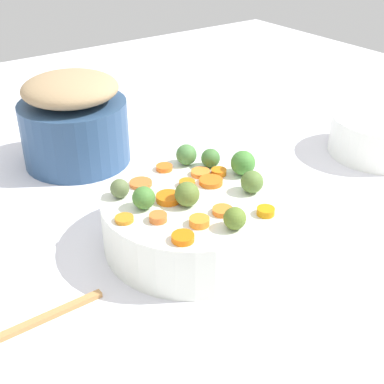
# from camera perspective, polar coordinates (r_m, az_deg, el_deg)

# --- Properties ---
(tabletop) EXTENTS (2.40, 2.40, 0.02)m
(tabletop) POSITION_cam_1_polar(r_m,az_deg,el_deg) (0.94, 0.87, -4.09)
(tabletop) COLOR white
(tabletop) RESTS_ON ground
(serving_bowl_carrots) EXTENTS (0.29, 0.29, 0.09)m
(serving_bowl_carrots) POSITION_cam_1_polar(r_m,az_deg,el_deg) (0.86, 0.00, -3.13)
(serving_bowl_carrots) COLOR white
(serving_bowl_carrots) RESTS_ON tabletop
(metal_pot) EXTENTS (0.23, 0.23, 0.14)m
(metal_pot) POSITION_cam_1_polar(r_m,az_deg,el_deg) (1.15, -12.62, 6.39)
(metal_pot) COLOR navy
(metal_pot) RESTS_ON tabletop
(stuffing_mound) EXTENTS (0.20, 0.20, 0.06)m
(stuffing_mound) POSITION_cam_1_polar(r_m,az_deg,el_deg) (1.11, -13.18, 10.97)
(stuffing_mound) COLOR tan
(stuffing_mound) RESTS_ON metal_pot
(carrot_slice_0) EXTENTS (0.04, 0.04, 0.01)m
(carrot_slice_0) POSITION_cam_1_polar(r_m,az_deg,el_deg) (0.88, -5.62, 0.96)
(carrot_slice_0) COLOR orange
(carrot_slice_0) RESTS_ON serving_bowl_carrots
(carrot_slice_1) EXTENTS (0.04, 0.04, 0.01)m
(carrot_slice_1) POSITION_cam_1_polar(r_m,az_deg,el_deg) (0.80, 3.36, -2.06)
(carrot_slice_1) COLOR orange
(carrot_slice_1) RESTS_ON serving_bowl_carrots
(carrot_slice_2) EXTENTS (0.03, 0.03, 0.01)m
(carrot_slice_2) POSITION_cam_1_polar(r_m,az_deg,el_deg) (0.74, -1.00, -5.01)
(carrot_slice_2) COLOR orange
(carrot_slice_2) RESTS_ON serving_bowl_carrots
(carrot_slice_3) EXTENTS (0.04, 0.04, 0.01)m
(carrot_slice_3) POSITION_cam_1_polar(r_m,az_deg,el_deg) (0.77, 0.81, -3.24)
(carrot_slice_3) COLOR orange
(carrot_slice_3) RESTS_ON serving_bowl_carrots
(carrot_slice_4) EXTENTS (0.04, 0.04, 0.01)m
(carrot_slice_4) POSITION_cam_1_polar(r_m,az_deg,el_deg) (0.87, -0.62, 1.01)
(carrot_slice_4) COLOR orange
(carrot_slice_4) RESTS_ON serving_bowl_carrots
(carrot_slice_5) EXTENTS (0.03, 0.03, 0.01)m
(carrot_slice_5) POSITION_cam_1_polar(r_m,az_deg,el_deg) (0.92, -3.05, 2.68)
(carrot_slice_5) COLOR orange
(carrot_slice_5) RESTS_ON serving_bowl_carrots
(carrot_slice_6) EXTENTS (0.03, 0.03, 0.01)m
(carrot_slice_6) POSITION_cam_1_polar(r_m,az_deg,el_deg) (0.80, 8.06, -2.11)
(carrot_slice_6) COLOR orange
(carrot_slice_6) RESTS_ON serving_bowl_carrots
(carrot_slice_7) EXTENTS (0.04, 0.04, 0.01)m
(carrot_slice_7) POSITION_cam_1_polar(r_m,az_deg,el_deg) (0.90, 0.94, 2.11)
(carrot_slice_7) COLOR orange
(carrot_slice_7) RESTS_ON serving_bowl_carrots
(carrot_slice_8) EXTENTS (0.03, 0.03, 0.01)m
(carrot_slice_8) POSITION_cam_1_polar(r_m,az_deg,el_deg) (0.78, -3.72, -2.80)
(carrot_slice_8) COLOR orange
(carrot_slice_8) RESTS_ON serving_bowl_carrots
(carrot_slice_9) EXTENTS (0.05, 0.05, 0.01)m
(carrot_slice_9) POSITION_cam_1_polar(r_m,az_deg,el_deg) (0.83, -2.60, -0.64)
(carrot_slice_9) COLOR orange
(carrot_slice_9) RESTS_ON serving_bowl_carrots
(carrot_slice_10) EXTENTS (0.04, 0.04, 0.01)m
(carrot_slice_10) POSITION_cam_1_polar(r_m,az_deg,el_deg) (0.79, -7.41, -2.94)
(carrot_slice_10) COLOR orange
(carrot_slice_10) RESTS_ON serving_bowl_carrots
(carrot_slice_11) EXTENTS (0.05, 0.05, 0.01)m
(carrot_slice_11) POSITION_cam_1_polar(r_m,az_deg,el_deg) (0.88, 2.08, 1.16)
(carrot_slice_11) COLOR orange
(carrot_slice_11) RESTS_ON serving_bowl_carrots
(carrot_slice_12) EXTENTS (0.04, 0.04, 0.01)m
(carrot_slice_12) POSITION_cam_1_polar(r_m,az_deg,el_deg) (0.91, 2.95, 2.20)
(carrot_slice_12) COLOR orange
(carrot_slice_12) RESTS_ON serving_bowl_carrots
(brussels_sprout_0) EXTENTS (0.04, 0.04, 0.04)m
(brussels_sprout_0) POSITION_cam_1_polar(r_m,az_deg,el_deg) (0.85, 6.58, 1.11)
(brussels_sprout_0) COLOR #587936
(brussels_sprout_0) RESTS_ON serving_bowl_carrots
(brussels_sprout_1) EXTENTS (0.03, 0.03, 0.03)m
(brussels_sprout_1) POSITION_cam_1_polar(r_m,az_deg,el_deg) (0.76, 4.69, -2.89)
(brussels_sprout_1) COLOR #5B7729
(brussels_sprout_1) RESTS_ON serving_bowl_carrots
(brussels_sprout_2) EXTENTS (0.04, 0.04, 0.04)m
(brussels_sprout_2) POSITION_cam_1_polar(r_m,az_deg,el_deg) (0.81, -5.29, -0.63)
(brussels_sprout_2) COLOR #467F34
(brussels_sprout_2) RESTS_ON serving_bowl_carrots
(brussels_sprout_3) EXTENTS (0.03, 0.03, 0.03)m
(brussels_sprout_3) POSITION_cam_1_polar(r_m,az_deg,el_deg) (0.84, -7.90, 0.39)
(brussels_sprout_3) COLOR #5D6F42
(brussels_sprout_3) RESTS_ON serving_bowl_carrots
(brussels_sprout_4) EXTENTS (0.03, 0.03, 0.03)m
(brussels_sprout_4) POSITION_cam_1_polar(r_m,az_deg,el_deg) (0.93, 2.05, 3.73)
(brussels_sprout_4) COLOR #447838
(brussels_sprout_4) RESTS_ON serving_bowl_carrots
(brussels_sprout_5) EXTENTS (0.04, 0.04, 0.04)m
(brussels_sprout_5) POSITION_cam_1_polar(r_m,az_deg,el_deg) (0.93, -0.62, 4.11)
(brussels_sprout_5) COLOR #4C8241
(brussels_sprout_5) RESTS_ON serving_bowl_carrots
(brussels_sprout_6) EXTENTS (0.04, 0.04, 0.04)m
(brussels_sprout_6) POSITION_cam_1_polar(r_m,az_deg,el_deg) (0.90, 5.60, 3.18)
(brussels_sprout_6) COLOR #458535
(brussels_sprout_6) RESTS_ON serving_bowl_carrots
(brussels_sprout_7) EXTENTS (0.04, 0.04, 0.04)m
(brussels_sprout_7) POSITION_cam_1_polar(r_m,az_deg,el_deg) (0.81, -0.54, -0.22)
(brussels_sprout_7) COLOR olive
(brussels_sprout_7) RESTS_ON serving_bowl_carrots
(casserole_dish) EXTENTS (0.23, 0.23, 0.09)m
(casserole_dish) POSITION_cam_1_polar(r_m,az_deg,el_deg) (1.24, 20.15, 5.79)
(casserole_dish) COLOR white
(casserole_dish) RESTS_ON tabletop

